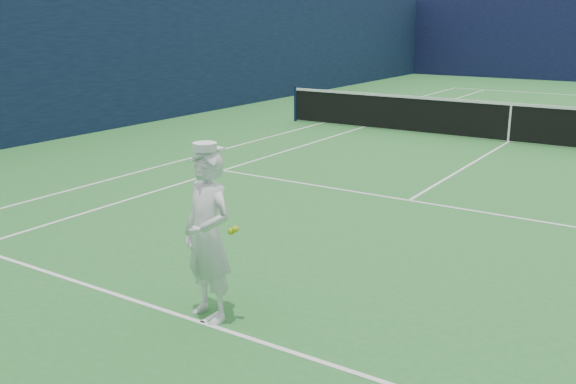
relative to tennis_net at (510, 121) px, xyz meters
The scene contains 5 objects.
ground 0.55m from the tennis_net, ahead, with size 80.00×80.00×0.00m, color #2C7530.
court_markings 0.55m from the tennis_net, ahead, with size 11.03×23.83×0.01m.
windscreen_fence 1.45m from the tennis_net, ahead, with size 20.12×36.12×4.00m.
tennis_net is the anchor object (origin of this frame).
tennis_player 11.73m from the tennis_net, 90.04° to the right, with size 0.75×0.63×1.88m.
Camera 1 is at (4.05, -16.47, 3.06)m, focal length 40.00 mm.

